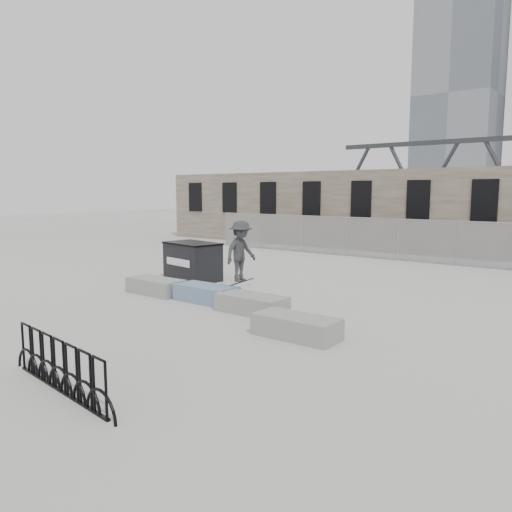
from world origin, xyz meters
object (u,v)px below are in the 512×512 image
Objects in this scene: planter_far_left at (156,286)px; bike_rack at (59,367)px; planter_offset at (296,326)px; planter_center_left at (206,293)px; dumpster at (193,261)px; planter_center_right at (252,303)px; skateboarder at (241,251)px.

planter_far_left is 0.56× the size of bike_rack.
planter_offset is (6.32, -1.31, 0.00)m from planter_far_left.
planter_center_left is at bearing 160.90° from planter_offset.
planter_offset is 8.18m from dumpster.
planter_offset is (2.24, -1.20, 0.00)m from planter_center_right.
dumpster is (-7.18, 3.89, 0.45)m from planter_offset.
dumpster is at bearing 151.49° from planter_center_right.
planter_center_right is 6.31m from bike_rack.
planter_offset is at bearing -18.20° from dumpster.
planter_far_left is at bearing -61.23° from dumpster.
dumpster reaches higher than bike_rack.
dumpster is at bearing 122.84° from bike_rack.
planter_center_left is at bearing 123.41° from skateboarder.
planter_offset is (4.20, -1.45, 0.00)m from planter_center_left.
bike_rack reaches higher than planter_far_left.
planter_far_left is 1.00× the size of planter_offset.
planter_center_right is 1.00× the size of skateboarder.
bike_rack is at bearing -82.51° from planter_center_right.
planter_center_left is 1.00× the size of planter_center_right.
planter_center_right is 0.56× the size of bike_rack.
planter_far_left is 4.08m from planter_center_right.
planter_center_left is 1.67m from skateboarder.
planter_offset is at bearing 74.33° from bike_rack.
planter_center_left is at bearing 172.68° from planter_center_right.
planter_center_right is 1.84m from skateboarder.
bike_rack is 1.79× the size of skateboarder.
skateboarder is at bearing 148.65° from planter_offset.
dumpster is 1.19× the size of skateboarder.
planter_offset is at bearing -118.48° from skateboarder.
dumpster reaches higher than planter_offset.
planter_center_right is 1.00× the size of planter_offset.
planter_center_right is at bearing -1.54° from planter_far_left.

